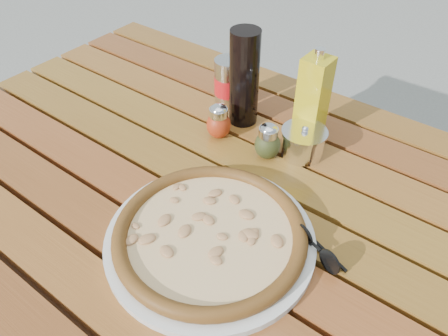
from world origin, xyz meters
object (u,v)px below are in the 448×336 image
Objects in this scene: plate at (210,239)px; oregano_shaker at (268,142)px; table at (218,211)px; soda_can at (228,83)px; pizza at (210,233)px; dark_bottle at (244,78)px; sunglasses at (317,249)px; olive_oil_cruet at (313,99)px; parmesan_tin at (303,142)px; pepper_shaker at (219,122)px.

plate is 4.39× the size of oregano_shaker.
table is 11.67× the size of soda_can.
pizza is 2.00× the size of dark_bottle.
plate is 3.27× the size of sunglasses.
olive_oil_cruet is at bearing 92.25° from plate.
soda_can is at bearing 148.92° from oregano_shaker.
soda_can is (-0.23, 0.36, 0.04)m from pizza.
dark_bottle is (-0.16, 0.33, 0.10)m from plate.
dark_bottle is (-0.12, 0.08, 0.07)m from oregano_shaker.
soda_can reaches higher than oregano_shaker.
oregano_shaker reaches higher than parmesan_tin.
parmesan_tin is at bearing 18.00° from pepper_shaker.
soda_can is (-0.18, 0.11, 0.02)m from oregano_shaker.
table is at bearing -53.10° from pepper_shaker.
pizza is at bearing -91.26° from parmesan_tin.
olive_oil_cruet reaches higher than pizza.
soda_can is at bearing 122.54° from table.
olive_oil_cruet reaches higher than sunglasses.
dark_bottle is 0.16m from olive_oil_cruet.
pepper_shaker is 0.37× the size of dark_bottle.
olive_oil_cruet is (0.06, 0.25, 0.17)m from table.
plate is 0.31m from parmesan_tin.
olive_oil_cruet is 1.79× the size of parmesan_tin.
table is 0.23m from parmesan_tin.
plate is 0.82× the size of pizza.
parmesan_tin is at bearing 88.74° from pizza.
plate is 0.38m from dark_bottle.
olive_oil_cruet is (0.22, 0.00, 0.04)m from soda_can.
plate is 0.26m from oregano_shaker.
pizza is 0.30m from pepper_shaker.
pizza is 0.18m from sunglasses.
soda_can is 0.48m from sunglasses.
soda_can is 0.57× the size of olive_oil_cruet.
pizza is 0.43m from soda_can.
soda_can is 1.09× the size of sunglasses.
dark_bottle is at bearing 146.19° from oregano_shaker.
oregano_shaker is at bearing 100.71° from pizza.
pepper_shaker is (-0.10, 0.13, 0.11)m from table.
plate is at bearing -131.89° from sunglasses.
olive_oil_cruet is (-0.01, 0.37, 0.09)m from plate.
plate is 0.18m from sunglasses.
olive_oil_cruet is at bearing 92.25° from pizza.
parmesan_tin is at bearing 88.74° from plate.
table is 17.07× the size of oregano_shaker.
parmesan_tin is (0.24, -0.06, -0.03)m from soda_can.
plate is at bearing -57.72° from table.
soda_can is at bearing 122.45° from plate.
soda_can is 0.22m from olive_oil_cruet.
dark_bottle reaches higher than parmesan_tin.
pizza is at bearing -57.72° from table.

